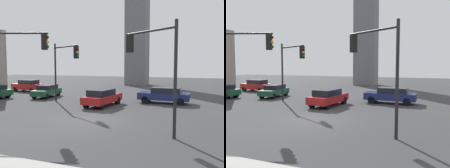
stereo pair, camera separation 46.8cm
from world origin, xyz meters
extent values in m
plane|color=#38383A|center=(0.00, 0.00, 0.00)|extent=(101.98, 101.98, 0.00)
cylinder|color=black|center=(5.66, -2.26, 2.81)|extent=(0.16, 0.16, 5.62)
cylinder|color=black|center=(4.15, -1.18, 5.27)|extent=(3.09, 2.28, 0.12)
cube|color=black|center=(2.84, -0.23, 4.72)|extent=(0.45, 0.45, 1.00)
sphere|color=red|center=(2.68, -0.12, 5.02)|extent=(0.20, 0.20, 0.20)
sphere|color=#594714|center=(2.68, -0.12, 4.72)|extent=(0.20, 0.20, 0.20)
sphere|color=#14471E|center=(2.68, -0.12, 4.42)|extent=(0.20, 0.20, 0.20)
cylinder|color=black|center=(-6.22, 5.79, 2.72)|extent=(0.16, 0.16, 5.44)
cylinder|color=black|center=(-4.45, 4.72, 5.04)|extent=(3.60, 2.23, 0.12)
cube|color=black|center=(-2.90, 3.79, 4.49)|extent=(0.44, 0.44, 1.00)
sphere|color=#4C0F0C|center=(-2.72, 3.68, 4.79)|extent=(0.20, 0.20, 0.20)
sphere|color=yellow|center=(-2.72, 3.68, 4.49)|extent=(0.20, 0.20, 0.20)
sphere|color=#14471E|center=(-2.72, 3.68, 4.19)|extent=(0.20, 0.20, 0.20)
cylinder|color=black|center=(-4.33, -1.39, 5.50)|extent=(3.90, 1.44, 0.12)
cube|color=black|center=(-2.64, -0.81, 4.95)|extent=(0.41, 0.41, 1.00)
sphere|color=#4C0F0C|center=(-2.45, -0.75, 5.25)|extent=(0.20, 0.20, 0.20)
sphere|color=yellow|center=(-2.45, -0.75, 4.95)|extent=(0.20, 0.20, 0.20)
sphere|color=#14471E|center=(-2.45, -0.75, 4.65)|extent=(0.20, 0.20, 0.20)
cube|color=maroon|center=(-1.10, 5.03, 0.63)|extent=(2.19, 4.41, 0.59)
cube|color=black|center=(-1.13, 4.82, 1.16)|extent=(1.78, 2.53, 0.55)
cylinder|color=black|center=(-1.66, 6.54, 0.33)|extent=(0.38, 0.69, 0.66)
cylinder|color=black|center=(-0.24, 6.39, 0.33)|extent=(0.38, 0.69, 0.66)
cylinder|color=black|center=(-1.97, 3.67, 0.33)|extent=(0.38, 0.69, 0.66)
cylinder|color=black|center=(-0.55, 3.52, 0.33)|extent=(0.38, 0.69, 0.66)
cube|color=#19472D|center=(-8.73, 7.87, 0.58)|extent=(2.05, 4.09, 0.56)
cube|color=black|center=(-8.76, 8.07, 1.07)|extent=(1.66, 2.35, 0.49)
cylinder|color=black|center=(-7.92, 6.62, 0.30)|extent=(0.36, 0.63, 0.60)
cylinder|color=black|center=(-9.24, 6.47, 0.30)|extent=(0.36, 0.63, 0.60)
cylinder|color=black|center=(-8.23, 9.28, 0.30)|extent=(0.36, 0.63, 0.60)
cylinder|color=black|center=(-9.54, 9.12, 0.30)|extent=(0.36, 0.63, 0.60)
cylinder|color=black|center=(-12.34, 6.10, 0.34)|extent=(0.69, 0.31, 0.68)
cube|color=navy|center=(3.53, 8.32, 0.64)|extent=(4.51, 1.82, 0.61)
cube|color=black|center=(3.75, 8.32, 1.17)|extent=(2.53, 1.60, 0.52)
cylinder|color=black|center=(1.99, 7.57, 0.33)|extent=(0.67, 0.33, 0.67)
cylinder|color=black|center=(1.99, 9.05, 0.33)|extent=(0.67, 0.33, 0.67)
cylinder|color=black|center=(5.06, 7.58, 0.33)|extent=(0.67, 0.33, 0.67)
cylinder|color=black|center=(5.06, 9.06, 0.33)|extent=(0.67, 0.33, 0.67)
cube|color=maroon|center=(-14.41, 11.75, 0.64)|extent=(4.07, 1.97, 0.69)
cube|color=black|center=(-14.22, 11.74, 1.22)|extent=(2.32, 1.65, 0.55)
cylinder|color=black|center=(-15.81, 11.14, 0.30)|extent=(0.61, 0.35, 0.59)
cylinder|color=black|center=(-15.71, 12.54, 0.30)|extent=(0.61, 0.35, 0.59)
cylinder|color=black|center=(-13.11, 10.96, 0.30)|extent=(0.61, 0.35, 0.59)
cylinder|color=black|center=(-13.02, 12.36, 0.30)|extent=(0.61, 0.35, 0.59)
camera|label=1|loc=(6.92, -14.10, 3.58)|focal=39.59mm
camera|label=2|loc=(7.36, -13.93, 3.58)|focal=39.59mm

